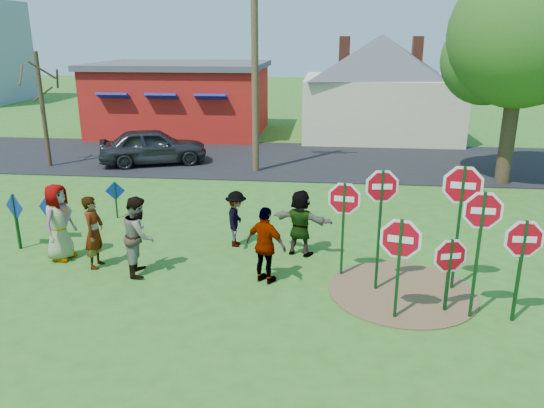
# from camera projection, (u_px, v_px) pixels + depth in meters

# --- Properties ---
(ground) EXTENTS (120.00, 120.00, 0.00)m
(ground) POSITION_uv_depth(u_px,v_px,m) (210.00, 264.00, 12.98)
(ground) COLOR #31631C
(ground) RESTS_ON ground
(road) EXTENTS (120.00, 7.50, 0.04)m
(road) POSITION_uv_depth(u_px,v_px,m) (265.00, 159.00, 23.87)
(road) COLOR black
(road) RESTS_ON ground
(dirt_patch) EXTENTS (3.20, 3.20, 0.03)m
(dirt_patch) POSITION_uv_depth(u_px,v_px,m) (402.00, 291.00, 11.58)
(dirt_patch) COLOR brown
(dirt_patch) RESTS_ON ground
(red_building) EXTENTS (9.40, 7.69, 3.90)m
(red_building) POSITION_uv_depth(u_px,v_px,m) (182.00, 98.00, 29.97)
(red_building) COLOR #A41D10
(red_building) RESTS_ON ground
(cream_house) EXTENTS (9.40, 9.40, 6.50)m
(cream_house) POSITION_uv_depth(u_px,v_px,m) (380.00, 82.00, 28.59)
(cream_house) COLOR beige
(cream_house) RESTS_ON ground
(stop_sign_a) EXTENTS (1.06, 0.27, 2.22)m
(stop_sign_a) POSITION_uv_depth(u_px,v_px,m) (400.00, 247.00, 10.08)
(stop_sign_a) COLOR #103D19
(stop_sign_a) RESTS_ON ground
(stop_sign_b) EXTENTS (0.95, 0.13, 2.85)m
(stop_sign_b) POSITION_uv_depth(u_px,v_px,m) (381.00, 200.00, 11.07)
(stop_sign_b) COLOR #103D19
(stop_sign_b) RESTS_ON ground
(stop_sign_c) EXTENTS (1.00, 0.09, 2.75)m
(stop_sign_c) POSITION_uv_depth(u_px,v_px,m) (481.00, 226.00, 9.96)
(stop_sign_c) COLOR #103D19
(stop_sign_c) RESTS_ON ground
(stop_sign_d) EXTENTS (1.12, 0.20, 2.95)m
(stop_sign_d) POSITION_uv_depth(u_px,v_px,m) (462.00, 197.00, 11.09)
(stop_sign_d) COLOR #103D19
(stop_sign_d) RESTS_ON ground
(stop_sign_e) EXTENTS (0.92, 0.29, 1.70)m
(stop_sign_e) POSITION_uv_depth(u_px,v_px,m) (450.00, 261.00, 10.45)
(stop_sign_e) COLOR #103D19
(stop_sign_e) RESTS_ON ground
(stop_sign_f) EXTENTS (1.01, 0.07, 2.22)m
(stop_sign_f) POSITION_uv_depth(u_px,v_px,m) (523.00, 247.00, 9.96)
(stop_sign_f) COLOR #103D19
(stop_sign_f) RESTS_ON ground
(stop_sign_g) EXTENTS (1.00, 0.15, 2.38)m
(stop_sign_g) POSITION_uv_depth(u_px,v_px,m) (344.00, 208.00, 11.91)
(stop_sign_g) COLOR #103D19
(stop_sign_g) RESTS_ON ground
(blue_diamond_b) EXTENTS (0.64, 0.33, 1.51)m
(blue_diamond_b) POSITION_uv_depth(u_px,v_px,m) (16.00, 215.00, 13.65)
(blue_diamond_b) COLOR #103D19
(blue_diamond_b) RESTS_ON ground
(blue_diamond_c) EXTENTS (0.68, 0.29, 1.28)m
(blue_diamond_c) POSITION_uv_depth(u_px,v_px,m) (49.00, 213.00, 14.29)
(blue_diamond_c) COLOR #103D19
(blue_diamond_c) RESTS_ON ground
(blue_diamond_d) EXTENTS (0.58, 0.15, 1.16)m
(blue_diamond_d) POSITION_uv_depth(u_px,v_px,m) (116.00, 195.00, 16.07)
(blue_diamond_d) COLOR #103D19
(blue_diamond_d) RESTS_ON ground
(person_a) EXTENTS (0.78, 1.05, 1.94)m
(person_a) POSITION_uv_depth(u_px,v_px,m) (59.00, 222.00, 13.03)
(person_a) COLOR #394D81
(person_a) RESTS_ON ground
(person_b) EXTENTS (0.43, 0.65, 1.78)m
(person_b) POSITION_uv_depth(u_px,v_px,m) (94.00, 232.00, 12.61)
(person_b) COLOR #246C67
(person_b) RESTS_ON ground
(person_c) EXTENTS (0.88, 1.04, 1.87)m
(person_c) POSITION_uv_depth(u_px,v_px,m) (139.00, 235.00, 12.27)
(person_c) COLOR brown
(person_c) RESTS_ON ground
(person_d) EXTENTS (0.59, 0.99, 1.50)m
(person_d) POSITION_uv_depth(u_px,v_px,m) (236.00, 219.00, 13.93)
(person_d) COLOR #333439
(person_d) RESTS_ON ground
(person_e) EXTENTS (1.13, 0.87, 1.78)m
(person_e) POSITION_uv_depth(u_px,v_px,m) (266.00, 245.00, 11.80)
(person_e) COLOR #5A3460
(person_e) RESTS_ON ground
(person_f) EXTENTS (1.67, 0.98, 1.71)m
(person_f) POSITION_uv_depth(u_px,v_px,m) (300.00, 223.00, 13.33)
(person_f) COLOR #245A31
(person_f) RESTS_ON ground
(suv) EXTENTS (4.85, 3.24, 1.53)m
(suv) POSITION_uv_depth(u_px,v_px,m) (153.00, 146.00, 22.72)
(suv) COLOR #2C2D31
(suv) RESTS_ON road
(utility_pole) EXTENTS (2.15, 0.27, 8.81)m
(utility_pole) POSITION_uv_depth(u_px,v_px,m) (255.00, 55.00, 20.38)
(utility_pole) COLOR #4C3823
(utility_pole) RESTS_ON ground
(leafy_tree) EXTENTS (5.55, 5.06, 7.89)m
(leafy_tree) POSITION_uv_depth(u_px,v_px,m) (524.00, 43.00, 18.53)
(leafy_tree) COLOR #382819
(leafy_tree) RESTS_ON ground
(bare_tree_west) EXTENTS (1.80, 1.80, 4.74)m
(bare_tree_west) POSITION_uv_depth(u_px,v_px,m) (41.00, 94.00, 21.65)
(bare_tree_west) COLOR #382819
(bare_tree_west) RESTS_ON ground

